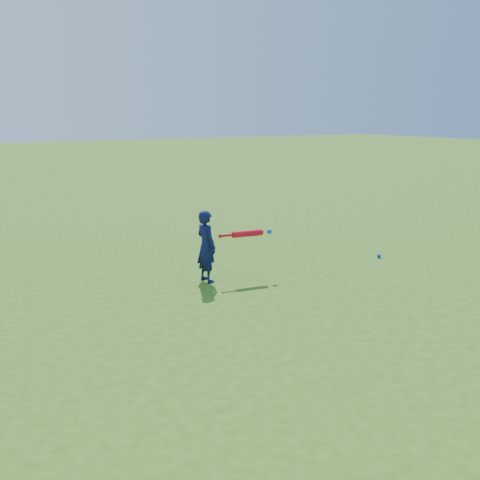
% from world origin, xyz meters
% --- Properties ---
extents(ground, '(80.00, 80.00, 0.00)m').
position_xyz_m(ground, '(0.00, 0.00, 0.00)').
color(ground, '#305E16').
rests_on(ground, ground).
extents(child, '(0.28, 0.39, 0.99)m').
position_xyz_m(child, '(0.29, -0.39, 0.50)').
color(child, '#0D133F').
rests_on(child, ground).
extents(ground_ball_blue, '(0.06, 0.06, 0.06)m').
position_xyz_m(ground_ball_blue, '(3.23, -0.67, 0.03)').
color(ground_ball_blue, '#0D35E3').
rests_on(ground_ball_blue, ground).
extents(bat_swing, '(0.79, 0.16, 0.09)m').
position_xyz_m(bat_swing, '(0.89, -0.51, 0.63)').
color(bat_swing, red).
rests_on(bat_swing, ground).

